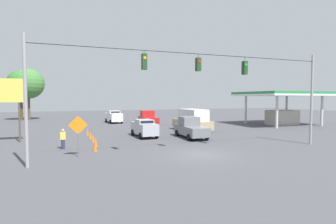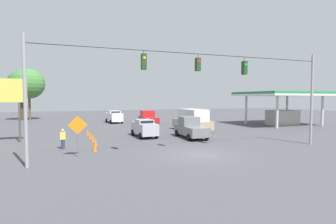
# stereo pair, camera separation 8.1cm
# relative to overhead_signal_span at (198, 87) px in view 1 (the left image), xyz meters

# --- Properties ---
(ground_plane) EXTENTS (140.00, 140.00, 0.00)m
(ground_plane) POSITION_rel_overhead_signal_span_xyz_m (-0.01, 0.41, -4.88)
(ground_plane) COLOR #47474C
(overhead_signal_span) EXTENTS (22.29, 0.38, 7.76)m
(overhead_signal_span) POSITION_rel_overhead_signal_span_xyz_m (0.00, 0.00, 0.00)
(overhead_signal_span) COLOR #939399
(overhead_signal_span) RESTS_ON ground_plane
(box_truck_tan_oncoming_far) EXTENTS (3.00, 6.29, 2.69)m
(box_truck_tan_oncoming_far) POSITION_rel_overhead_signal_span_xyz_m (-5.45, -12.09, -3.55)
(box_truck_tan_oncoming_far) COLOR tan
(box_truck_tan_oncoming_far) RESTS_ON ground_plane
(pickup_truck_grey_crossing_near) EXTENTS (2.30, 5.13, 2.12)m
(pickup_truck_grey_crossing_near) POSITION_rel_overhead_signal_span_xyz_m (-2.90, -7.24, -3.91)
(pickup_truck_grey_crossing_near) COLOR slate
(pickup_truck_grey_crossing_near) RESTS_ON ground_plane
(pickup_truck_red_oncoming_deep) EXTENTS (2.46, 5.52, 2.12)m
(pickup_truck_red_oncoming_deep) POSITION_rel_overhead_signal_span_xyz_m (-2.47, -21.36, -3.91)
(pickup_truck_red_oncoming_deep) COLOR red
(pickup_truck_red_oncoming_deep) RESTS_ON ground_plane
(sedan_silver_withflow_mid) EXTENTS (2.07, 4.46, 1.82)m
(sedan_silver_withflow_mid) POSITION_rel_overhead_signal_span_xyz_m (1.42, -9.42, -3.93)
(sedan_silver_withflow_mid) COLOR #A8AAB2
(sedan_silver_withflow_mid) RESTS_ON ground_plane
(sedan_white_withflow_deep) EXTENTS (2.40, 4.57, 1.97)m
(sedan_white_withflow_deep) POSITION_rel_overhead_signal_span_xyz_m (1.96, -26.09, -3.86)
(sedan_white_withflow_deep) COLOR silver
(sedan_white_withflow_deep) RESTS_ON ground_plane
(traffic_cone_nearest) EXTENTS (0.30, 0.30, 0.73)m
(traffic_cone_nearest) POSITION_rel_overhead_signal_span_xyz_m (6.94, -3.41, -4.52)
(traffic_cone_nearest) COLOR orange
(traffic_cone_nearest) RESTS_ON ground_plane
(traffic_cone_second) EXTENTS (0.30, 0.30, 0.73)m
(traffic_cone_second) POSITION_rel_overhead_signal_span_xyz_m (6.70, -5.55, -4.52)
(traffic_cone_second) COLOR orange
(traffic_cone_second) RESTS_ON ground_plane
(traffic_cone_third) EXTENTS (0.30, 0.30, 0.73)m
(traffic_cone_third) POSITION_rel_overhead_signal_span_xyz_m (6.71, -7.98, -4.52)
(traffic_cone_third) COLOR orange
(traffic_cone_third) RESTS_ON ground_plane
(traffic_cone_fourth) EXTENTS (0.30, 0.30, 0.73)m
(traffic_cone_fourth) POSITION_rel_overhead_signal_span_xyz_m (6.79, -10.19, -4.52)
(traffic_cone_fourth) COLOR orange
(traffic_cone_fourth) RESTS_ON ground_plane
(traffic_cone_fifth) EXTENTS (0.30, 0.30, 0.73)m
(traffic_cone_fifth) POSITION_rel_overhead_signal_span_xyz_m (6.91, -12.79, -4.52)
(traffic_cone_fifth) COLOR orange
(traffic_cone_fifth) RESTS_ON ground_plane
(gas_station) EXTENTS (11.94, 9.55, 4.97)m
(gas_station) POSITION_rel_overhead_signal_span_xyz_m (-21.46, -14.00, -1.24)
(gas_station) COLOR #288442
(gas_station) RESTS_ON ground_plane
(work_zone_sign) EXTENTS (1.27, 0.06, 2.84)m
(work_zone_sign) POSITION_rel_overhead_signal_span_xyz_m (8.17, -1.95, -2.90)
(work_zone_sign) COLOR slate
(work_zone_sign) RESTS_ON ground_plane
(pedestrian) EXTENTS (0.40, 0.28, 1.61)m
(pedestrian) POSITION_rel_overhead_signal_span_xyz_m (9.22, -5.32, -4.09)
(pedestrian) COLOR #2D334C
(pedestrian) RESTS_ON ground_plane
(tree_horizon_left) EXTENTS (5.51, 5.51, 9.44)m
(tree_horizon_left) POSITION_rel_overhead_signal_span_xyz_m (15.68, -37.14, 1.78)
(tree_horizon_left) COLOR brown
(tree_horizon_left) RESTS_ON ground_plane
(tree_horizon_right) EXTENTS (4.65, 4.65, 9.06)m
(tree_horizon_right) POSITION_rel_overhead_signal_span_xyz_m (16.94, -37.12, 1.80)
(tree_horizon_right) COLOR #4C3823
(tree_horizon_right) RESTS_ON ground_plane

